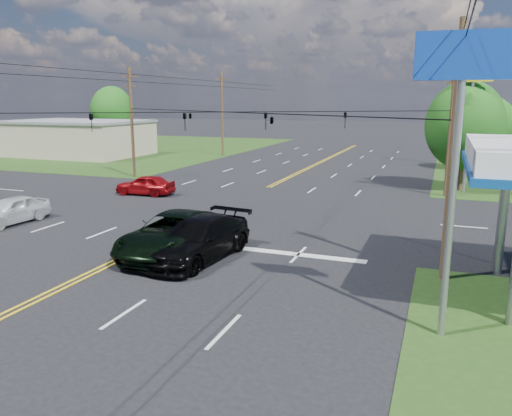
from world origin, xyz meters
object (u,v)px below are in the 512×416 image
at_px(tree_far_l, 112,111).
at_px(suv_black, 198,239).
at_px(pole_se, 453,151).
at_px(retail_nw, 78,139).
at_px(pole_nw, 132,121).
at_px(pole_left_far, 222,113).
at_px(pole_right_far, 450,115).
at_px(polesign_se, 461,99).
at_px(pole_ne, 451,127).
at_px(tree_right_a, 465,126).
at_px(pickup_white, 11,210).
at_px(pickup_dkgreen, 174,234).
at_px(tree_right_b, 489,127).

distance_m(tree_far_l, suv_black, 54.93).
bearing_deg(pole_se, retail_nw, 144.21).
distance_m(pole_nw, pole_left_far, 19.00).
xyz_separation_m(retail_nw, pole_nw, (17.00, -13.00, 2.92)).
bearing_deg(pole_nw, pole_right_far, 36.16).
relative_size(pole_left_far, polesign_se, 1.18).
distance_m(pole_ne, tree_right_a, 3.16).
bearing_deg(pickup_white, pole_nw, 105.46).
xyz_separation_m(tree_right_a, pickup_white, (-23.50, -20.00, -4.12)).
distance_m(pole_ne, pickup_white, 28.51).
distance_m(pole_se, pickup_dkgreen, 11.94).
height_order(pole_left_far, tree_right_b, pole_left_far).
bearing_deg(tree_right_a, pole_nw, -173.66).
bearing_deg(pole_ne, pole_nw, 180.00).
distance_m(pole_nw, tree_right_b, 33.10).
xyz_separation_m(suv_black, pickup_white, (-12.60, 2.03, -0.13)).
relative_size(retail_nw, pole_right_far, 1.60).
bearing_deg(pole_se, pole_nw, 145.30).
relative_size(pole_left_far, suv_black, 1.64).
height_order(pole_se, pickup_dkgreen, pole_se).
bearing_deg(polesign_se, pole_ne, 90.00).
distance_m(tree_right_b, pickup_dkgreen, 37.02).
height_order(pole_nw, pickup_white, pole_nw).
xyz_separation_m(tree_far_l, suv_black, (35.10, -42.03, -4.31)).
xyz_separation_m(pole_nw, pole_ne, (26.00, 0.00, 0.00)).
xyz_separation_m(pole_nw, tree_right_b, (29.50, 15.00, -0.70)).
height_order(pole_right_far, suv_black, pole_right_far).
xyz_separation_m(retail_nw, suv_black, (33.10, -32.03, -1.12)).
bearing_deg(pole_left_far, retail_nw, -160.56).
height_order(pickup_white, polesign_se, polesign_se).
relative_size(pickup_dkgreen, pickup_white, 1.49).
distance_m(pole_right_far, suv_black, 39.53).
bearing_deg(suv_black, tree_right_a, 70.25).
distance_m(pole_right_far, tree_right_b, 5.40).
height_order(pole_ne, polesign_se, pole_ne).
distance_m(pole_right_far, tree_far_l, 45.18).
bearing_deg(tree_right_a, pole_left_far, 149.35).
bearing_deg(retail_nw, pole_left_far, 19.44).
height_order(tree_right_a, polesign_se, polesign_se).
bearing_deg(pole_ne, tree_right_b, 76.87).
bearing_deg(pickup_dkgreen, suv_black, -10.94).
xyz_separation_m(pole_ne, tree_right_b, (3.50, 15.00, -0.70)).
xyz_separation_m(tree_right_b, pickup_white, (-26.00, -32.00, -3.47)).
height_order(pole_left_far, polesign_se, pole_left_far).
xyz_separation_m(tree_right_a, tree_far_l, (-46.00, 20.00, 0.33)).
xyz_separation_m(pole_ne, tree_right_a, (1.00, 3.00, -0.05)).
xyz_separation_m(pole_right_far, polesign_se, (-0.00, -42.00, 1.55)).
bearing_deg(pickup_white, pole_right_far, 61.82).
bearing_deg(pickup_white, suv_black, -5.33).
bearing_deg(pole_right_far, tree_right_b, -48.81).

